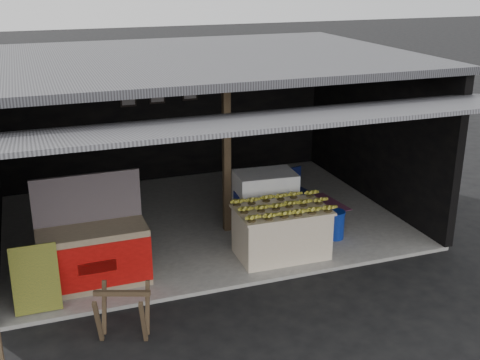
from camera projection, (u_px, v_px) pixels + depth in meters
name	position (u px, v px, depth m)	size (l,w,h in m)	color
ground	(249.00, 286.00, 8.76)	(80.00, 80.00, 0.00)	black
concrete_slab	(201.00, 220.00, 10.97)	(7.00, 5.00, 0.06)	gray
shophouse	(194.00, 105.00, 10.55)	(7.40, 7.29, 3.02)	black
banana_table	(281.00, 232.00, 9.46)	(1.47, 0.92, 0.80)	white
banana_pile	(282.00, 204.00, 9.30)	(1.33, 0.80, 0.16)	gold
white_crate	(265.00, 203.00, 10.19)	(1.04, 0.74, 1.10)	white
neighbor_stall	(94.00, 253.00, 8.59)	(1.54, 0.71, 1.58)	#998466
green_signboard	(36.00, 279.00, 7.92)	(0.61, 0.04, 0.91)	black
sawhorse	(123.00, 309.00, 7.41)	(0.77, 0.76, 0.67)	brown
water_barrel	(335.00, 225.00, 10.12)	(0.31, 0.31, 0.46)	navy
plastic_chair	(295.00, 187.00, 11.14)	(0.47, 0.47, 0.84)	#0B113C
magenta_rug	(304.00, 207.00, 11.46)	(1.50, 1.00, 0.01)	#741956
picture_frames	(159.00, 93.00, 12.40)	(1.62, 0.04, 0.46)	black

